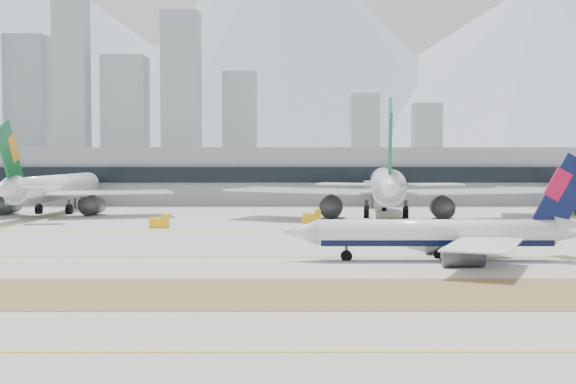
{
  "coord_description": "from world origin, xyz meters",
  "views": [
    {
      "loc": [
        7.8,
        -110.93,
        14.26
      ],
      "look_at": [
        8.16,
        18.0,
        7.5
      ],
      "focal_mm": 50.0,
      "sensor_mm": 36.0,
      "label": 1
    }
  ],
  "objects_px": {
    "taxiing_airliner": "(448,234)",
    "widebody_cathay": "(386,188)",
    "widebody_eva": "(52,190)",
    "terminal": "(258,174)"
  },
  "relations": [
    {
      "from": "taxiing_airliner",
      "to": "widebody_cathay",
      "type": "xyz_separation_m",
      "value": [
        0.06,
        64.02,
        2.98
      ]
    },
    {
      "from": "widebody_cathay",
      "to": "widebody_eva",
      "type": "bearing_deg",
      "value": 87.21
    },
    {
      "from": "widebody_cathay",
      "to": "terminal",
      "type": "distance_m",
      "value": 65.6
    },
    {
      "from": "taxiing_airliner",
      "to": "widebody_eva",
      "type": "distance_m",
      "value": 104.65
    },
    {
      "from": "taxiing_airliner",
      "to": "terminal",
      "type": "xyz_separation_m",
      "value": [
        -28.74,
        122.95,
        4.11
      ]
    },
    {
      "from": "widebody_eva",
      "to": "widebody_cathay",
      "type": "height_order",
      "value": "widebody_cathay"
    },
    {
      "from": "taxiing_airliner",
      "to": "widebody_cathay",
      "type": "bearing_deg",
      "value": -89.81
    },
    {
      "from": "terminal",
      "to": "widebody_eva",
      "type": "bearing_deg",
      "value": -132.68
    },
    {
      "from": "widebody_eva",
      "to": "terminal",
      "type": "height_order",
      "value": "widebody_eva"
    },
    {
      "from": "widebody_eva",
      "to": "taxiing_airliner",
      "type": "bearing_deg",
      "value": -129.2
    }
  ]
}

